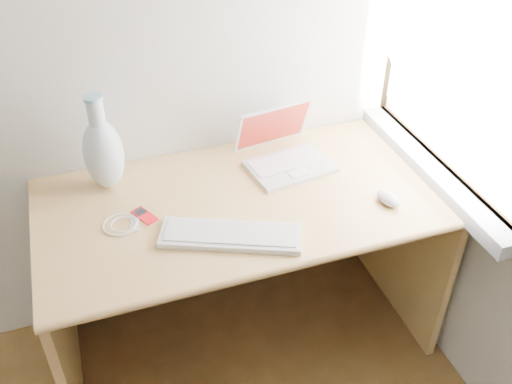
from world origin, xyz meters
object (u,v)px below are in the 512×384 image
object	(u,v)px
external_keyboard	(231,235)
vase	(103,152)
laptop	(287,152)
desk	(238,230)

from	to	relation	value
external_keyboard	vase	size ratio (longest dim) A/B	1.31
laptop	external_keyboard	bearing A→B (deg)	-141.73
laptop	vase	distance (m)	0.69
vase	desk	bearing A→B (deg)	-17.95
laptop	external_keyboard	xyz separation A→B (m)	(-0.33, -0.35, -0.04)
vase	external_keyboard	bearing A→B (deg)	-51.24
desk	vase	distance (m)	0.60
laptop	vase	size ratio (longest dim) A/B	0.93
desk	external_keyboard	xyz separation A→B (m)	(-0.11, -0.28, 0.24)
desk	vase	bearing A→B (deg)	162.05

